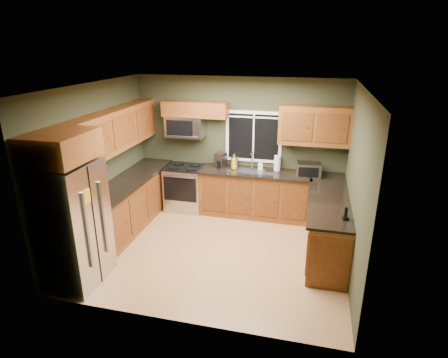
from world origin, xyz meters
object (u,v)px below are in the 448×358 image
at_px(refrigerator, 72,225).
at_px(cordless_phone, 345,216).
at_px(kettle, 235,161).
at_px(paper_towel_roll, 277,163).
at_px(coffee_maker, 221,161).
at_px(microwave, 185,126).
at_px(toaster_oven, 309,170).
at_px(soap_bottle_a, 234,162).
at_px(range, 185,188).
at_px(soap_bottle_b, 260,165).

height_order(refrigerator, cordless_phone, refrigerator).
bearing_deg(kettle, refrigerator, -119.79).
height_order(kettle, paper_towel_roll, paper_towel_roll).
distance_m(coffee_maker, kettle, 0.28).
xyz_separation_m(microwave, kettle, (1.00, 0.04, -0.67)).
distance_m(toaster_oven, soap_bottle_a, 1.45).
height_order(refrigerator, soap_bottle_a, refrigerator).
bearing_deg(kettle, soap_bottle_a, -82.83).
relative_size(refrigerator, microwave, 2.37).
distance_m(range, coffee_maker, 0.95).
xyz_separation_m(kettle, soap_bottle_a, (0.02, -0.13, 0.03)).
height_order(microwave, soap_bottle_a, microwave).
height_order(refrigerator, toaster_oven, refrigerator).
bearing_deg(cordless_phone, refrigerator, -164.97).
height_order(paper_towel_roll, cordless_phone, paper_towel_roll).
distance_m(microwave, cordless_phone, 3.65).
distance_m(kettle, paper_towel_roll, 0.85).
bearing_deg(kettle, paper_towel_roll, 0.08).
bearing_deg(microwave, refrigerator, -103.34).
relative_size(paper_towel_roll, soap_bottle_b, 1.75).
height_order(toaster_oven, soap_bottle_a, soap_bottle_a).
bearing_deg(soap_bottle_a, microwave, 175.13).
distance_m(refrigerator, coffee_maker, 3.21).
distance_m(soap_bottle_a, cordless_phone, 2.72).
relative_size(microwave, cordless_phone, 4.08).
bearing_deg(range, cordless_phone, -30.31).
bearing_deg(range, toaster_oven, -1.09).
xyz_separation_m(refrigerator, paper_towel_roll, (2.54, 2.95, 0.19)).
relative_size(toaster_oven, soap_bottle_a, 1.58).
distance_m(refrigerator, kettle, 3.40).
bearing_deg(toaster_oven, coffee_maker, 174.85).
relative_size(coffee_maker, paper_towel_roll, 0.89).
distance_m(kettle, cordless_phone, 2.82).
bearing_deg(coffee_maker, paper_towel_roll, 3.67).
distance_m(soap_bottle_b, cordless_phone, 2.42).
distance_m(toaster_oven, paper_towel_roll, 0.65).
xyz_separation_m(kettle, cordless_phone, (2.03, -1.95, -0.07)).
relative_size(microwave, soap_bottle_b, 4.09).
height_order(range, soap_bottle_a, soap_bottle_a).
height_order(range, paper_towel_roll, paper_towel_roll).
bearing_deg(cordless_phone, microwave, 147.81).
bearing_deg(paper_towel_roll, refrigerator, -130.74).
bearing_deg(soap_bottle_b, paper_towel_roll, 9.00).
relative_size(coffee_maker, kettle, 1.10).
relative_size(soap_bottle_a, cordless_phone, 1.57).
xyz_separation_m(kettle, paper_towel_roll, (0.85, 0.00, 0.03)).
height_order(toaster_oven, paper_towel_roll, paper_towel_roll).
xyz_separation_m(microwave, cordless_phone, (3.03, -1.91, -0.73)).
bearing_deg(refrigerator, microwave, 76.66).
height_order(range, cordless_phone, cordless_phone).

